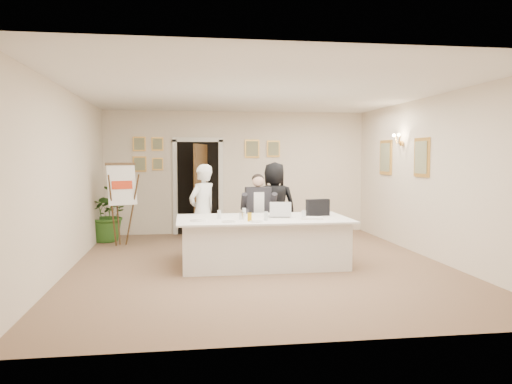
{
  "coord_description": "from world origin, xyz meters",
  "views": [
    {
      "loc": [
        -1.22,
        -7.98,
        1.75
      ],
      "look_at": [
        0.02,
        0.6,
        1.15
      ],
      "focal_mm": 35.0,
      "sensor_mm": 36.0,
      "label": 1
    }
  ],
  "objects_px": {
    "standing_woman": "(275,205)",
    "laptop": "(279,208)",
    "flip_chart": "(121,208)",
    "potted_palm": "(108,213)",
    "laptop_bag": "(318,207)",
    "seated_man": "(258,213)",
    "steel_jug": "(242,216)",
    "paper_stack": "(312,218)",
    "oj_glass": "(250,217)",
    "standing_man": "(203,211)",
    "conference_table": "(263,241)"
  },
  "relations": [
    {
      "from": "standing_woman",
      "to": "laptop",
      "type": "relative_size",
      "value": 4.56
    },
    {
      "from": "flip_chart",
      "to": "potted_palm",
      "type": "height_order",
      "value": "flip_chart"
    },
    {
      "from": "laptop",
      "to": "laptop_bag",
      "type": "bearing_deg",
      "value": 16.09
    },
    {
      "from": "seated_man",
      "to": "steel_jug",
      "type": "distance_m",
      "value": 1.28
    },
    {
      "from": "seated_man",
      "to": "flip_chart",
      "type": "relative_size",
      "value": 0.91
    },
    {
      "from": "flip_chart",
      "to": "seated_man",
      "type": "bearing_deg",
      "value": -22.82
    },
    {
      "from": "laptop_bag",
      "to": "paper_stack",
      "type": "height_order",
      "value": "laptop_bag"
    },
    {
      "from": "flip_chart",
      "to": "laptop",
      "type": "xyz_separation_m",
      "value": [
        2.78,
        -2.05,
        0.17
      ]
    },
    {
      "from": "laptop",
      "to": "seated_man",
      "type": "bearing_deg",
      "value": 111.89
    },
    {
      "from": "standing_woman",
      "to": "oj_glass",
      "type": "distance_m",
      "value": 2.01
    },
    {
      "from": "potted_palm",
      "to": "paper_stack",
      "type": "height_order",
      "value": "potted_palm"
    },
    {
      "from": "paper_stack",
      "to": "oj_glass",
      "type": "relative_size",
      "value": 2.55
    },
    {
      "from": "standing_man",
      "to": "oj_glass",
      "type": "xyz_separation_m",
      "value": [
        0.67,
        -1.23,
        0.02
      ]
    },
    {
      "from": "laptop_bag",
      "to": "conference_table",
      "type": "bearing_deg",
      "value": 177.63
    },
    {
      "from": "standing_woman",
      "to": "laptop",
      "type": "height_order",
      "value": "standing_woman"
    },
    {
      "from": "seated_man",
      "to": "laptop",
      "type": "bearing_deg",
      "value": -88.4
    },
    {
      "from": "flip_chart",
      "to": "standing_woman",
      "type": "xyz_separation_m",
      "value": [
        2.96,
        -0.67,
        0.08
      ]
    },
    {
      "from": "standing_man",
      "to": "laptop_bag",
      "type": "xyz_separation_m",
      "value": [
        1.89,
        -0.67,
        0.1
      ]
    },
    {
      "from": "potted_palm",
      "to": "laptop_bag",
      "type": "bearing_deg",
      "value": -34.41
    },
    {
      "from": "standing_woman",
      "to": "potted_palm",
      "type": "height_order",
      "value": "standing_woman"
    },
    {
      "from": "laptop",
      "to": "oj_glass",
      "type": "xyz_separation_m",
      "value": [
        -0.55,
        -0.49,
        -0.07
      ]
    },
    {
      "from": "seated_man",
      "to": "potted_palm",
      "type": "distance_m",
      "value": 3.39
    },
    {
      "from": "seated_man",
      "to": "standing_woman",
      "type": "relative_size",
      "value": 0.88
    },
    {
      "from": "conference_table",
      "to": "laptop",
      "type": "bearing_deg",
      "value": 16.08
    },
    {
      "from": "standing_man",
      "to": "oj_glass",
      "type": "height_order",
      "value": "standing_man"
    },
    {
      "from": "paper_stack",
      "to": "steel_jug",
      "type": "height_order",
      "value": "steel_jug"
    },
    {
      "from": "paper_stack",
      "to": "potted_palm",
      "type": "bearing_deg",
      "value": 139.89
    },
    {
      "from": "standing_man",
      "to": "laptop_bag",
      "type": "relative_size",
      "value": 4.1
    },
    {
      "from": "conference_table",
      "to": "paper_stack",
      "type": "distance_m",
      "value": 0.89
    },
    {
      "from": "standing_man",
      "to": "conference_table",
      "type": "bearing_deg",
      "value": 94.87
    },
    {
      "from": "potted_palm",
      "to": "oj_glass",
      "type": "height_order",
      "value": "potted_palm"
    },
    {
      "from": "conference_table",
      "to": "laptop_bag",
      "type": "distance_m",
      "value": 1.1
    },
    {
      "from": "oj_glass",
      "to": "paper_stack",
      "type": "bearing_deg",
      "value": 7.54
    },
    {
      "from": "flip_chart",
      "to": "oj_glass",
      "type": "bearing_deg",
      "value": -48.78
    },
    {
      "from": "flip_chart",
      "to": "steel_jug",
      "type": "bearing_deg",
      "value": -46.87
    },
    {
      "from": "standing_woman",
      "to": "steel_jug",
      "type": "bearing_deg",
      "value": 69.08
    },
    {
      "from": "laptop",
      "to": "laptop_bag",
      "type": "height_order",
      "value": "same"
    },
    {
      "from": "standing_man",
      "to": "standing_woman",
      "type": "xyz_separation_m",
      "value": [
        1.4,
        0.64,
        0.02
      ]
    },
    {
      "from": "paper_stack",
      "to": "oj_glass",
      "type": "height_order",
      "value": "oj_glass"
    },
    {
      "from": "conference_table",
      "to": "laptop_bag",
      "type": "height_order",
      "value": "laptop_bag"
    },
    {
      "from": "flip_chart",
      "to": "paper_stack",
      "type": "height_order",
      "value": "flip_chart"
    },
    {
      "from": "seated_man",
      "to": "paper_stack",
      "type": "distance_m",
      "value": 1.48
    },
    {
      "from": "standing_woman",
      "to": "steel_jug",
      "type": "distance_m",
      "value": 1.81
    },
    {
      "from": "standing_man",
      "to": "potted_palm",
      "type": "height_order",
      "value": "standing_man"
    },
    {
      "from": "seated_man",
      "to": "paper_stack",
      "type": "bearing_deg",
      "value": -73.26
    },
    {
      "from": "flip_chart",
      "to": "laptop_bag",
      "type": "bearing_deg",
      "value": -29.85
    },
    {
      "from": "conference_table",
      "to": "oj_glass",
      "type": "xyz_separation_m",
      "value": [
        -0.27,
        -0.41,
        0.45
      ]
    },
    {
      "from": "conference_table",
      "to": "laptop",
      "type": "xyz_separation_m",
      "value": [
        0.28,
        0.08,
        0.52
      ]
    },
    {
      "from": "conference_table",
      "to": "oj_glass",
      "type": "relative_size",
      "value": 21.22
    },
    {
      "from": "potted_palm",
      "to": "paper_stack",
      "type": "bearing_deg",
      "value": -40.11
    }
  ]
}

